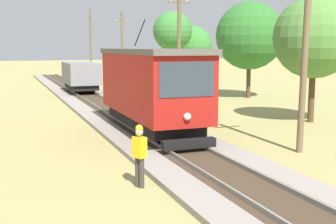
% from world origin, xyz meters
% --- Properties ---
extents(red_tram, '(2.60, 8.54, 4.79)m').
position_xyz_m(red_tram, '(0.00, 17.44, 2.19)').
color(red_tram, maroon).
rests_on(red_tram, rail_right).
extents(freight_car, '(2.40, 5.20, 2.31)m').
position_xyz_m(freight_car, '(0.00, 35.49, 1.56)').
color(freight_car, slate).
rests_on(freight_car, rail_right).
extents(utility_pole_near_tram, '(1.40, 0.41, 7.95)m').
position_xyz_m(utility_pole_near_tram, '(4.18, 12.43, 4.07)').
color(utility_pole_near_tram, brown).
rests_on(utility_pole_near_tram, ground).
extents(utility_pole_mid, '(1.40, 0.51, 7.46)m').
position_xyz_m(utility_pole_mid, '(4.18, 24.51, 3.83)').
color(utility_pole_mid, brown).
rests_on(utility_pole_mid, ground).
extents(utility_pole_far, '(1.40, 0.32, 6.93)m').
position_xyz_m(utility_pole_far, '(4.18, 37.94, 3.56)').
color(utility_pole_far, brown).
rests_on(utility_pole_far, ground).
extents(utility_pole_distant, '(1.40, 0.66, 8.31)m').
position_xyz_m(utility_pole_distant, '(4.18, 52.66, 4.25)').
color(utility_pole_distant, brown).
rests_on(utility_pole_distant, ground).
extents(gravel_pile, '(2.76, 2.76, 0.93)m').
position_xyz_m(gravel_pile, '(5.45, 36.75, 0.46)').
color(gravel_pile, gray).
rests_on(gravel_pile, ground).
extents(track_worker, '(0.38, 0.45, 1.78)m').
position_xyz_m(track_worker, '(-2.62, 10.66, 0.98)').
color(track_worker, '#38332D').
rests_on(track_worker, ground).
extents(tree_left_near, '(5.13, 5.13, 7.29)m').
position_xyz_m(tree_left_near, '(11.65, 28.66, 4.72)').
color(tree_left_near, '#4C3823').
rests_on(tree_left_near, ground).
extents(tree_right_near, '(4.52, 4.52, 6.20)m').
position_xyz_m(tree_right_near, '(13.65, 44.01, 3.94)').
color(tree_right_near, '#4C3823').
rests_on(tree_right_near, ground).
extents(tree_left_far, '(4.18, 4.18, 6.47)m').
position_xyz_m(tree_left_far, '(8.91, 17.83, 4.36)').
color(tree_left_far, '#4C3823').
rests_on(tree_left_far, ground).
extents(tree_right_far, '(3.88, 3.88, 7.36)m').
position_xyz_m(tree_right_far, '(9.90, 40.19, 5.40)').
color(tree_right_far, '#4C3823').
rests_on(tree_right_far, ground).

